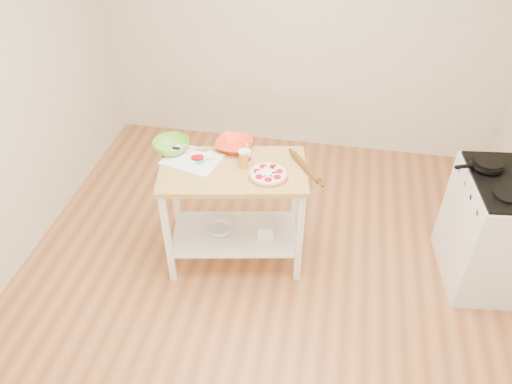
{
  "coord_description": "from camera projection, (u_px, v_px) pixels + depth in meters",
  "views": [
    {
      "loc": [
        0.4,
        -2.39,
        3.04
      ],
      "look_at": [
        -0.12,
        0.36,
        0.76
      ],
      "focal_mm": 35.0,
      "sensor_mm": 36.0,
      "label": 1
    }
  ],
  "objects": [
    {
      "name": "yogurt_tub",
      "position": [
        245.0,
        157.0,
        3.63
      ],
      "size": [
        0.09,
        0.09,
        0.18
      ],
      "color": "white",
      "rests_on": "prep_island"
    },
    {
      "name": "beer_pint",
      "position": [
        244.0,
        159.0,
        3.57
      ],
      "size": [
        0.07,
        0.07,
        0.14
      ],
      "color": "#B58722",
      "rests_on": "prep_island"
    },
    {
      "name": "skillet",
      "position": [
        487.0,
        164.0,
        3.52
      ],
      "size": [
        0.35,
        0.23,
        0.03
      ],
      "rotation": [
        0.0,
        0.0,
        0.37
      ],
      "color": "black",
      "rests_on": "gas_stove"
    },
    {
      "name": "shelf_glass_bowl",
      "position": [
        220.0,
        228.0,
        4.0
      ],
      "size": [
        0.22,
        0.22,
        0.07
      ],
      "primitive_type": "imported",
      "rotation": [
        0.0,
        0.0,
        -0.02
      ],
      "color": "silver",
      "rests_on": "prep_island"
    },
    {
      "name": "room_shell",
      "position": [
        264.0,
        155.0,
        2.95
      ],
      "size": [
        4.04,
        4.54,
        2.74
      ],
      "color": "#B37042",
      "rests_on": "ground"
    },
    {
      "name": "prep_island",
      "position": [
        234.0,
        196.0,
        3.76
      ],
      "size": [
        1.16,
        0.77,
        0.9
      ],
      "rotation": [
        0.0,
        0.0,
        0.19
      ],
      "color": "tan",
      "rests_on": "ground"
    },
    {
      "name": "shelf_bin",
      "position": [
        265.0,
        230.0,
        3.94
      ],
      "size": [
        0.14,
        0.14,
        0.12
      ],
      "primitive_type": "cube",
      "rotation": [
        0.0,
        0.0,
        0.19
      ],
      "color": "white",
      "rests_on": "prep_island"
    },
    {
      "name": "rolling_pin",
      "position": [
        306.0,
        167.0,
        3.58
      ],
      "size": [
        0.25,
        0.33,
        0.04
      ],
      "primitive_type": "cylinder",
      "rotation": [
        1.57,
        0.0,
        0.61
      ],
      "color": "brown",
      "rests_on": "prep_island"
    },
    {
      "name": "pizza",
      "position": [
        268.0,
        174.0,
        3.52
      ],
      "size": [
        0.28,
        0.28,
        0.05
      ],
      "rotation": [
        0.0,
        0.0,
        0.13
      ],
      "color": "tan",
      "rests_on": "prep_island"
    },
    {
      "name": "green_bowl",
      "position": [
        171.0,
        146.0,
        3.75
      ],
      "size": [
        0.38,
        0.38,
        0.09
      ],
      "primitive_type": "imported",
      "rotation": [
        0.0,
        0.0,
        0.56
      ],
      "color": "#6DBB31",
      "rests_on": "prep_island"
    },
    {
      "name": "cutting_board",
      "position": [
        192.0,
        159.0,
        3.68
      ],
      "size": [
        0.46,
        0.38,
        0.04
      ],
      "rotation": [
        0.0,
        0.0,
        -0.23
      ],
      "color": "white",
      "rests_on": "prep_island"
    },
    {
      "name": "knife",
      "position": [
        185.0,
        149.0,
        3.77
      ],
      "size": [
        0.27,
        0.04,
        0.01
      ],
      "rotation": [
        0.0,
        0.0,
        0.02
      ],
      "color": "silver",
      "rests_on": "cutting_board"
    },
    {
      "name": "spatula",
      "position": [
        205.0,
        161.0,
        3.65
      ],
      "size": [
        0.14,
        0.1,
        0.01
      ],
      "rotation": [
        0.0,
        0.0,
        0.37
      ],
      "color": "#2FB6AE",
      "rests_on": "cutting_board"
    },
    {
      "name": "gas_stove",
      "position": [
        498.0,
        230.0,
        3.72
      ],
      "size": [
        0.71,
        0.81,
        1.11
      ],
      "rotation": [
        0.0,
        0.0,
        0.12
      ],
      "color": "white",
      "rests_on": "ground"
    },
    {
      "name": "orange_bowl",
      "position": [
        234.0,
        145.0,
        3.78
      ],
      "size": [
        0.29,
        0.29,
        0.07
      ],
      "primitive_type": "imported",
      "rotation": [
        0.0,
        0.0,
        -0.06
      ],
      "color": "#F5431D",
      "rests_on": "prep_island"
    }
  ]
}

